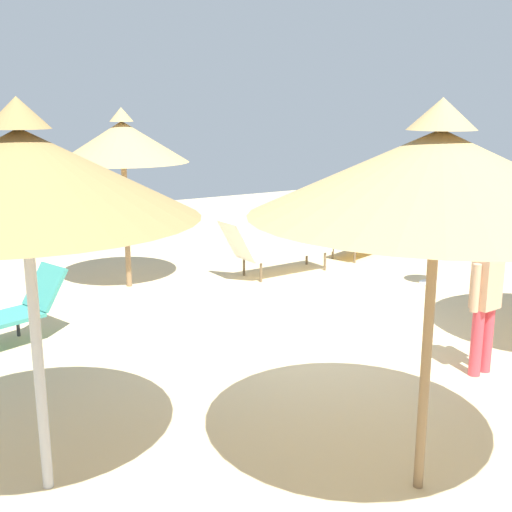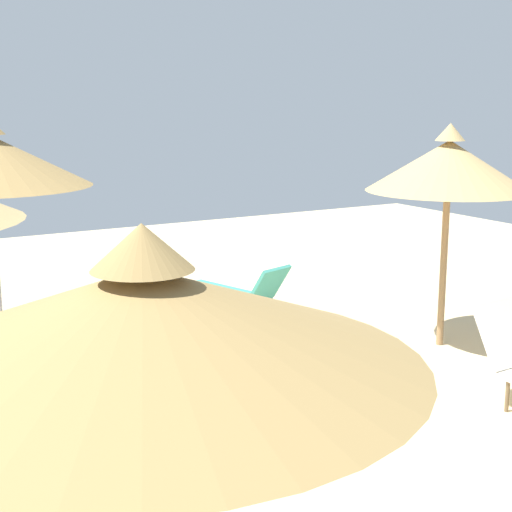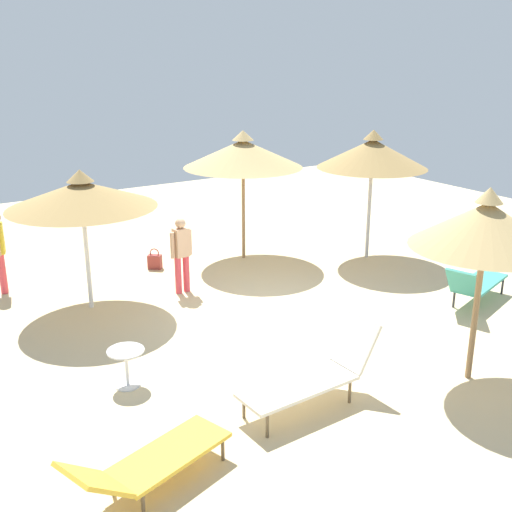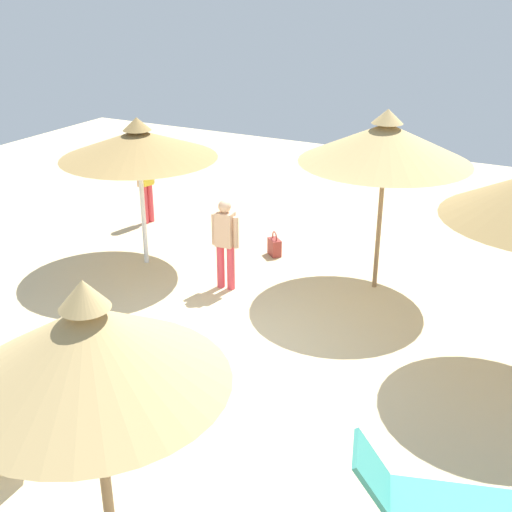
# 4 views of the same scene
# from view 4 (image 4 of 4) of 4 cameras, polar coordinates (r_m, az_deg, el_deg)

# --- Properties ---
(ground) EXTENTS (24.00, 24.00, 0.10)m
(ground) POSITION_cam_4_polar(r_m,az_deg,el_deg) (9.15, -3.85, -8.99)
(ground) COLOR beige
(parasol_umbrella_edge) EXTENTS (2.08, 2.08, 2.90)m
(parasol_umbrella_edge) POSITION_cam_4_polar(r_m,az_deg,el_deg) (4.95, -14.32, -7.64)
(parasol_umbrella_edge) COLOR olive
(parasol_umbrella_edge) RESTS_ON ground
(parasol_umbrella_front) EXTENTS (2.70, 2.70, 2.65)m
(parasol_umbrella_front) POSITION_cam_4_polar(r_m,az_deg,el_deg) (11.40, -10.25, 9.61)
(parasol_umbrella_front) COLOR white
(parasol_umbrella_front) RESTS_ON ground
(parasol_umbrella_center) EXTENTS (2.70, 2.70, 2.98)m
(parasol_umbrella_center) POSITION_cam_4_polar(r_m,az_deg,el_deg) (10.37, 11.25, 9.68)
(parasol_umbrella_center) COLOR olive
(parasol_umbrella_center) RESTS_ON ground
(lounge_chair_far_left) EXTENTS (1.95, 1.10, 0.91)m
(lounge_chair_far_left) POSITION_cam_4_polar(r_m,az_deg,el_deg) (6.60, 16.14, -19.68)
(lounge_chair_far_left) COLOR teal
(lounge_chair_far_left) RESTS_ON ground
(person_standing_near_right) EXTENTS (0.48, 0.24, 1.55)m
(person_standing_near_right) POSITION_cam_4_polar(r_m,az_deg,el_deg) (10.64, -2.70, 1.47)
(person_standing_near_right) COLOR #D83F4C
(person_standing_near_right) RESTS_ON ground
(person_standing_edge) EXTENTS (0.28, 0.43, 1.67)m
(person_standing_edge) POSITION_cam_4_polar(r_m,az_deg,el_deg) (13.76, -9.60, 6.63)
(person_standing_edge) COLOR #D83F4C
(person_standing_edge) RESTS_ON ground
(handbag) EXTENTS (0.34, 0.33, 0.48)m
(handbag) POSITION_cam_4_polar(r_m,az_deg,el_deg) (12.17, 1.62, 0.83)
(handbag) COLOR maroon
(handbag) RESTS_ON ground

